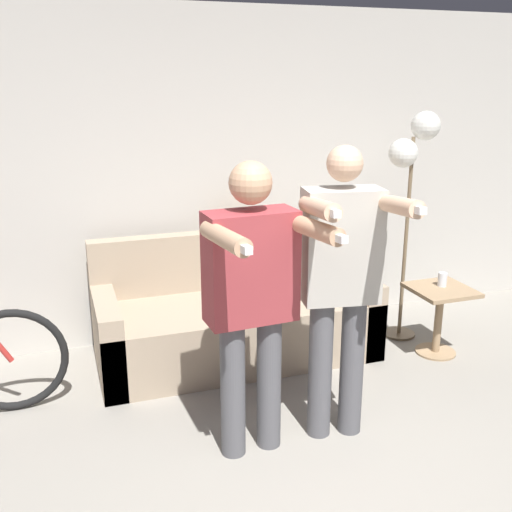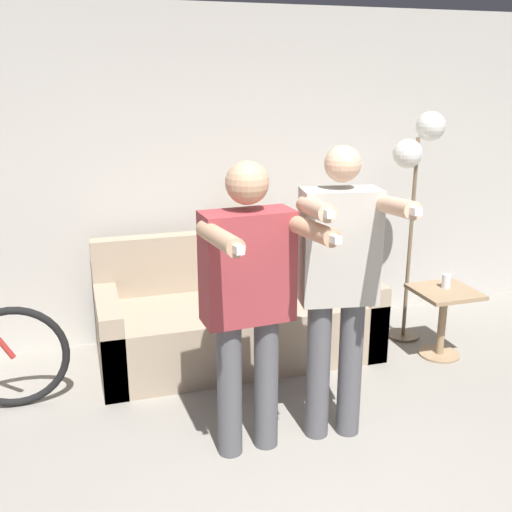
{
  "view_description": "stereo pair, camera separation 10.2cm",
  "coord_description": "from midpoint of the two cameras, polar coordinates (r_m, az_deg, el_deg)",
  "views": [
    {
      "loc": [
        -1.27,
        -1.79,
        2.08
      ],
      "look_at": [
        -0.1,
        1.65,
        0.98
      ],
      "focal_mm": 42.0,
      "sensor_mm": 36.0,
      "label": 1
    },
    {
      "loc": [
        -1.17,
        -1.83,
        2.08
      ],
      "look_at": [
        -0.1,
        1.65,
        0.98
      ],
      "focal_mm": 42.0,
      "sensor_mm": 36.0,
      "label": 2
    }
  ],
  "objects": [
    {
      "name": "person_left",
      "position": [
        3.19,
        0.22,
        -3.34
      ],
      "size": [
        0.58,
        0.7,
        1.67
      ],
      "rotation": [
        0.0,
        0.0,
        0.06
      ],
      "color": "#56565B",
      "rests_on": "ground_plane"
    },
    {
      "name": "cup",
      "position": [
        4.76,
        18.27,
        -2.29
      ],
      "size": [
        0.07,
        0.07,
        0.11
      ],
      "color": "silver",
      "rests_on": "side_table"
    },
    {
      "name": "person_right",
      "position": [
        3.37,
        8.77,
        -2.04
      ],
      "size": [
        0.57,
        0.73,
        1.73
      ],
      "rotation": [
        0.0,
        0.0,
        -0.16
      ],
      "color": "#56565B",
      "rests_on": "ground_plane"
    },
    {
      "name": "floor_lamp",
      "position": [
        4.79,
        15.74,
        8.97
      ],
      "size": [
        0.4,
        0.26,
        1.83
      ],
      "color": "#756047",
      "rests_on": "ground_plane"
    },
    {
      "name": "couch",
      "position": [
        4.61,
        -1.15,
        -6.02
      ],
      "size": [
        2.08,
        0.87,
        0.91
      ],
      "color": "tan",
      "rests_on": "ground_plane"
    },
    {
      "name": "cat",
      "position": [
        4.73,
        -0.57,
        3.52
      ],
      "size": [
        0.44,
        0.13,
        0.17
      ],
      "color": "tan",
      "rests_on": "couch"
    },
    {
      "name": "side_table",
      "position": [
        4.78,
        18.0,
        -4.81
      ],
      "size": [
        0.44,
        0.44,
        0.54
      ],
      "color": "#A38460",
      "rests_on": "ground_plane"
    },
    {
      "name": "wall_back",
      "position": [
        4.84,
        -2.37,
        7.54
      ],
      "size": [
        10.0,
        0.05,
        2.6
      ],
      "color": "beige",
      "rests_on": "ground_plane"
    }
  ]
}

